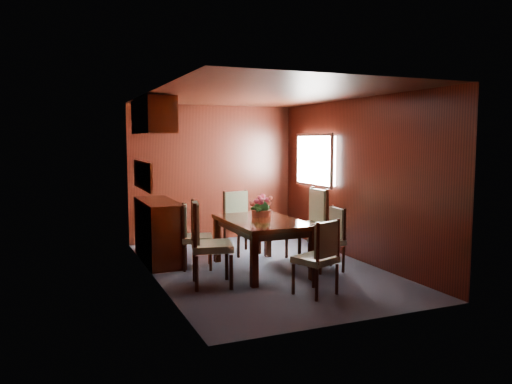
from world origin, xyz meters
name	(u,v)px	position (x,y,z in m)	size (l,w,h in m)	color
ground	(263,268)	(0.00, 0.00, 0.00)	(4.50, 4.50, 0.00)	#323544
room_shell	(247,151)	(-0.10, 0.33, 1.63)	(3.06, 4.52, 2.41)	black
sideboard	(159,231)	(-1.25, 1.00, 0.45)	(0.48, 1.40, 0.90)	black
dining_table	(262,227)	(-0.06, -0.09, 0.61)	(0.96, 1.52, 0.71)	black
chair_left_near	(205,239)	(-0.99, -0.50, 0.59)	(0.57, 0.59, 1.06)	black
chair_left_far	(192,233)	(-0.90, 0.40, 0.50)	(0.51, 0.52, 0.91)	black
chair_right_near	(331,235)	(0.83, -0.43, 0.49)	(0.43, 0.44, 0.88)	black
chair_right_far	(311,220)	(0.87, 0.20, 0.60)	(0.51, 0.53, 1.08)	black
chair_head	(320,253)	(0.11, -1.38, 0.49)	(0.54, 0.53, 0.89)	black
chair_foot	(240,218)	(0.05, 1.05, 0.55)	(0.56, 0.54, 0.99)	black
flower_centerpiece	(262,206)	(0.07, 0.21, 0.85)	(0.30, 0.30, 0.30)	#A64A32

